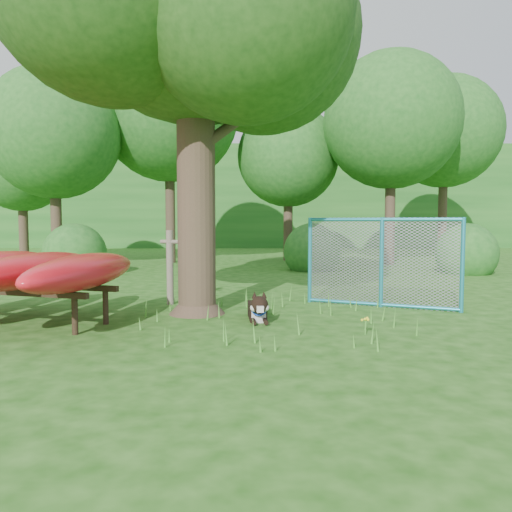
{
  "coord_description": "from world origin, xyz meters",
  "views": [
    {
      "loc": [
        0.18,
        -6.81,
        1.56
      ],
      "look_at": [
        0.2,
        1.2,
        1.0
      ],
      "focal_mm": 35.0,
      "sensor_mm": 36.0,
      "label": 1
    }
  ],
  "objects": [
    {
      "name": "ground",
      "position": [
        0.0,
        0.0,
        0.0
      ],
      "size": [
        80.0,
        80.0,
        0.0
      ],
      "primitive_type": "plane",
      "color": "#1A4C0F",
      "rests_on": "ground"
    },
    {
      "name": "wooden_post",
      "position": [
        -1.41,
        2.47,
        0.74
      ],
      "size": [
        0.38,
        0.21,
        1.39
      ],
      "rotation": [
        0.0,
        0.0,
        -0.37
      ],
      "color": "#695D4F",
      "rests_on": "ground"
    },
    {
      "name": "kayak_rack",
      "position": [
        -3.49,
        0.71,
        0.83
      ],
      "size": [
        3.67,
        3.95,
        1.09
      ],
      "rotation": [
        0.0,
        0.0,
        -0.29
      ],
      "color": "black",
      "rests_on": "ground"
    },
    {
      "name": "husky_dog",
      "position": [
        0.23,
        0.93,
        0.18
      ],
      "size": [
        0.33,
        1.15,
        0.51
      ],
      "rotation": [
        0.0,
        0.0,
        0.07
      ],
      "color": "black",
      "rests_on": "ground"
    },
    {
      "name": "fence_section",
      "position": [
        2.47,
        2.17,
        0.82
      ],
      "size": [
        2.57,
        1.22,
        2.71
      ],
      "rotation": [
        0.0,
        0.0,
        -0.43
      ],
      "color": "teal",
      "rests_on": "ground"
    },
    {
      "name": "wildflower_clump",
      "position": [
        1.7,
        -0.04,
        0.2
      ],
      "size": [
        0.11,
        0.1,
        0.24
      ],
      "rotation": [
        0.0,
        0.0,
        0.37
      ],
      "color": "#4D9A32",
      "rests_on": "ground"
    },
    {
      "name": "bg_tree_a",
      "position": [
        -6.5,
        10.0,
        4.48
      ],
      "size": [
        4.4,
        4.4,
        6.7
      ],
      "color": "#392A1F",
      "rests_on": "ground"
    },
    {
      "name": "bg_tree_b",
      "position": [
        -3.0,
        12.0,
        5.61
      ],
      "size": [
        5.2,
        5.2,
        8.22
      ],
      "color": "#392A1F",
      "rests_on": "ground"
    },
    {
      "name": "bg_tree_c",
      "position": [
        1.5,
        13.0,
        4.11
      ],
      "size": [
        4.0,
        4.0,
        6.12
      ],
      "color": "#392A1F",
      "rests_on": "ground"
    },
    {
      "name": "bg_tree_d",
      "position": [
        5.0,
        11.0,
        5.08
      ],
      "size": [
        4.8,
        4.8,
        7.5
      ],
      "color": "#392A1F",
      "rests_on": "ground"
    },
    {
      "name": "bg_tree_e",
      "position": [
        8.0,
        14.0,
        5.23
      ],
      "size": [
        4.6,
        4.6,
        7.55
      ],
      "color": "#392A1F",
      "rests_on": "ground"
    },
    {
      "name": "bg_tree_f",
      "position": [
        -9.0,
        13.0,
        3.73
      ],
      "size": [
        3.6,
        3.6,
        5.55
      ],
      "color": "#392A1F",
      "rests_on": "ground"
    },
    {
      "name": "shrub_left",
      "position": [
        -5.0,
        7.5,
        0.0
      ],
      "size": [
        1.8,
        1.8,
        1.8
      ],
      "primitive_type": "sphere",
      "color": "#1E5B1D",
      "rests_on": "ground"
    },
    {
      "name": "shrub_right",
      "position": [
        6.5,
        8.0,
        0.0
      ],
      "size": [
        1.8,
        1.8,
        1.8
      ],
      "primitive_type": "sphere",
      "color": "#1E5B1D",
      "rests_on": "ground"
    },
    {
      "name": "shrub_mid",
      "position": [
        2.0,
        9.0,
        0.0
      ],
      "size": [
        1.8,
        1.8,
        1.8
      ],
      "primitive_type": "sphere",
      "color": "#1E5B1D",
      "rests_on": "ground"
    },
    {
      "name": "wooded_hillside",
      "position": [
        0.0,
        28.0,
        3.0
      ],
      "size": [
        80.0,
        12.0,
        6.0
      ],
      "primitive_type": "cube",
      "color": "#1E5B1D",
      "rests_on": "ground"
    }
  ]
}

